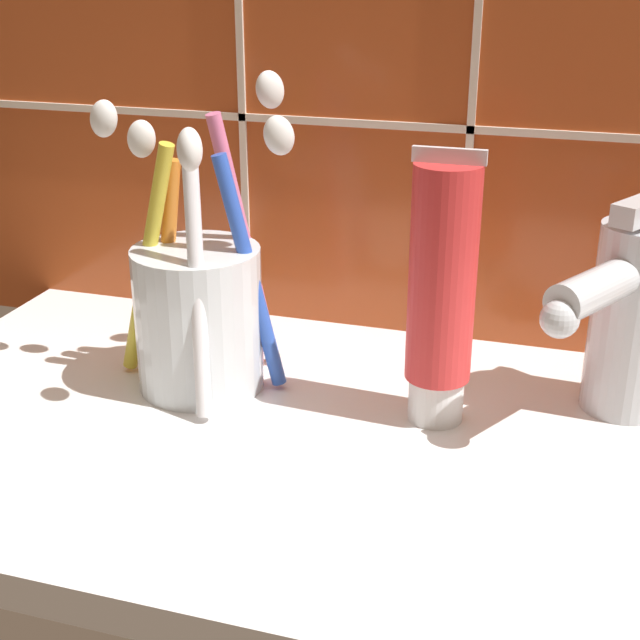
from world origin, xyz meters
The scene contains 5 objects.
sink_counter centered at (0.00, 0.00, 1.00)cm, with size 61.89×31.56×2.00cm, color white.
tile_wall_backsplash centered at (0.01, 16.03, 21.58)cm, with size 71.89×1.72×43.14cm.
toothbrush_cup centered at (-12.40, 3.53, 7.18)cm, with size 12.86×11.26×18.68cm.
toothpaste_tube centered at (2.11, 3.48, 9.76)cm, with size 3.86×3.68×15.60cm.
sink_faucet centered at (12.00, 7.40, 8.22)cm, with size 7.26×11.06×12.73cm.
Camera 1 is at (9.09, -41.60, 26.96)cm, focal length 50.00 mm.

